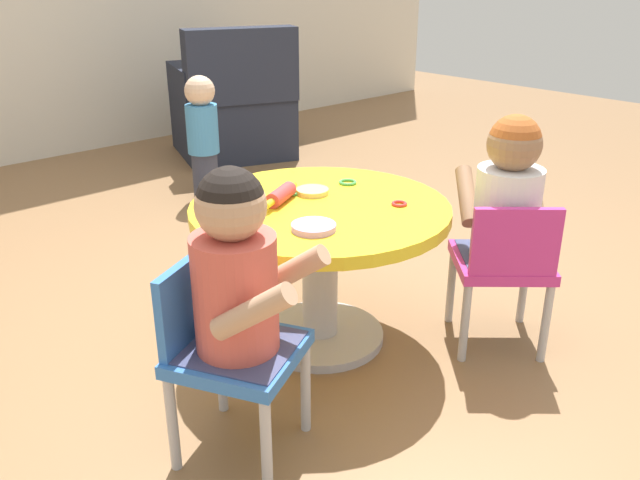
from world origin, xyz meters
TOP-DOWN VIEW (x-y plane):
  - ground_plane at (0.00, 0.00)m, footprint 10.00×10.00m
  - craft_table at (0.00, 0.00)m, footprint 0.84×0.84m
  - child_chair_left at (-0.55, -0.25)m, footprint 0.40×0.40m
  - seated_child_left at (-0.53, -0.28)m, footprint 0.40×0.43m
  - child_chair_right at (0.41, -0.44)m, footprint 0.42×0.42m
  - seated_child_right at (0.44, -0.41)m, footprint 0.43×0.44m
  - armchair_dark at (1.19, 2.15)m, footprint 0.90×0.92m
  - toddler_standing at (0.54, 1.53)m, footprint 0.17×0.17m
  - rolling_pin at (-0.08, 0.10)m, footprint 0.21×0.12m
  - craft_scissors at (-0.13, 0.21)m, footprint 0.14×0.08m
  - playdough_blob_0 at (0.05, 0.09)m, footprint 0.11×0.11m
  - playdough_blob_1 at (-0.16, -0.15)m, footprint 0.13×0.13m
  - cookie_cutter_0 at (0.22, 0.09)m, footprint 0.06×0.06m
  - cookie_cutter_1 at (-0.00, 0.14)m, footprint 0.05×0.05m
  - cookie_cutter_2 at (0.18, -0.18)m, footprint 0.05×0.05m

SIDE VIEW (x-z plane):
  - ground_plane at x=0.00m, z-range 0.00..0.00m
  - child_chair_left at x=-0.55m, z-range 0.04..0.57m
  - child_chair_right at x=0.41m, z-range 0.04..0.57m
  - armchair_dark at x=1.19m, z-range -0.12..0.73m
  - toddler_standing at x=0.54m, z-range 0.02..0.70m
  - craft_table at x=0.00m, z-range 0.12..0.62m
  - craft_scissors at x=-0.13m, z-range 0.50..0.50m
  - cookie_cutter_0 at x=0.22m, z-range 0.50..0.51m
  - cookie_cutter_1 at x=0.00m, z-range 0.50..0.51m
  - cookie_cutter_2 at x=0.18m, z-range 0.50..0.51m
  - playdough_blob_0 at x=0.05m, z-range 0.50..0.51m
  - playdough_blob_1 at x=-0.16m, z-range 0.50..0.52m
  - rolling_pin at x=-0.08m, z-range 0.50..0.55m
  - seated_child_left at x=-0.53m, z-range 0.28..0.79m
  - seated_child_right at x=0.44m, z-range 0.28..0.79m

